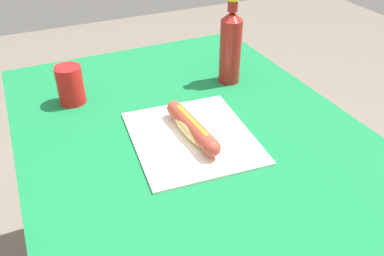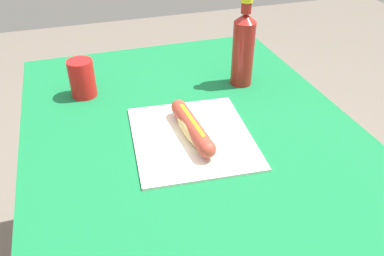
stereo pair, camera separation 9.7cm
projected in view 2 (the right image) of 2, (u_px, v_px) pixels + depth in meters
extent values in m
cylinder|color=brown|center=(78.00, 164.00, 1.51)|extent=(0.07, 0.07, 0.70)
cylinder|color=brown|center=(231.00, 135.00, 1.66)|extent=(0.07, 0.07, 0.70)
cube|color=brown|center=(195.00, 140.00, 1.02)|extent=(1.09, 0.78, 0.03)
cube|color=#146B38|center=(195.00, 134.00, 1.01)|extent=(1.15, 0.84, 0.00)
cube|color=silver|center=(192.00, 137.00, 0.99)|extent=(0.35, 0.31, 0.01)
ellipsoid|color=#E5BC75|center=(192.00, 128.00, 0.97)|extent=(0.19, 0.06, 0.05)
cylinder|color=#A83D2D|center=(192.00, 127.00, 0.97)|extent=(0.20, 0.05, 0.04)
sphere|color=#A83D2D|center=(208.00, 149.00, 0.89)|extent=(0.04, 0.04, 0.04)
sphere|color=#A83D2D|center=(179.00, 107.00, 1.04)|extent=(0.04, 0.04, 0.04)
cube|color=yellow|center=(192.00, 120.00, 0.96)|extent=(0.15, 0.02, 0.00)
cylinder|color=maroon|center=(243.00, 54.00, 1.17)|extent=(0.06, 0.06, 0.19)
cone|color=maroon|center=(246.00, 18.00, 1.11)|extent=(0.06, 0.06, 0.02)
cylinder|color=maroon|center=(246.00, 8.00, 1.10)|extent=(0.03, 0.03, 0.03)
cylinder|color=yellow|center=(247.00, 0.00, 1.08)|extent=(0.03, 0.03, 0.01)
cylinder|color=red|center=(82.00, 78.00, 1.14)|extent=(0.07, 0.07, 0.11)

